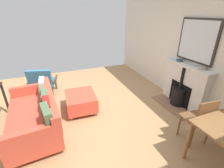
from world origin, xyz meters
TOP-DOWN VIEW (x-y plane):
  - ground_plane at (0.00, 0.00)m, footprint 5.51×6.23m
  - wall_left at (-2.75, 0.00)m, footprint 0.12×6.23m
  - fireplace at (-2.55, 0.37)m, footprint 0.61×1.25m
  - mirror_over_mantel at (-2.67, 0.37)m, footprint 0.04×0.94m
  - mantel_bowl_near at (-2.57, 0.09)m, footprint 0.15×0.15m
  - mantel_bowl_far at (-2.57, 0.71)m, footprint 0.16×0.16m
  - sofa at (0.70, 0.03)m, footprint 0.96×1.81m
  - ottoman at (-0.20, -0.30)m, footprint 0.69×0.82m
  - armchair_accent at (0.60, -1.42)m, footprint 0.79×0.73m
  - dining_chair_near_fireplace at (-1.83, 1.47)m, footprint 0.44×0.44m

SIDE VIEW (x-z plane):
  - ground_plane at x=0.00m, z-range -0.01..0.00m
  - ottoman at x=-0.20m, z-range 0.04..0.46m
  - sofa at x=0.70m, z-range -0.05..0.75m
  - armchair_accent at x=0.60m, z-range 0.03..0.83m
  - fireplace at x=-2.55m, z-range -0.06..0.97m
  - dining_chair_near_fireplace at x=-1.83m, z-range 0.09..0.97m
  - mantel_bowl_near at x=-2.57m, z-range 1.04..1.08m
  - mantel_bowl_far at x=-2.57m, z-range 1.04..1.09m
  - wall_left at x=-2.75m, z-range 0.00..2.85m
  - mirror_over_mantel at x=-2.67m, z-range 1.10..2.01m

